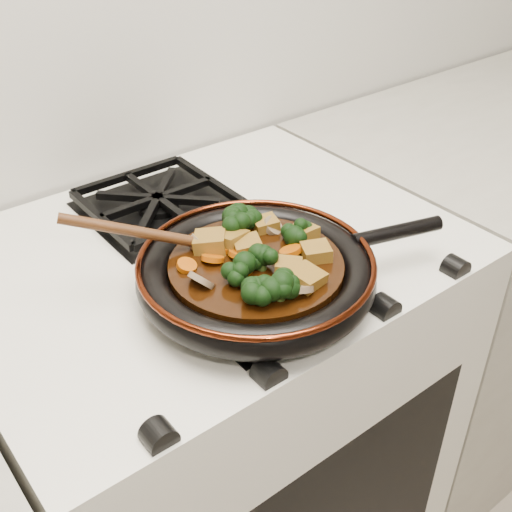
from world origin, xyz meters
TOP-DOWN VIEW (x-y plane):
  - stove at (0.00, 1.69)m, footprint 0.76×0.60m
  - burner_grate_front at (0.00, 1.55)m, footprint 0.23×0.23m
  - burner_grate_back at (0.00, 1.83)m, footprint 0.23×0.23m
  - skillet at (-0.02, 1.54)m, footprint 0.44×0.32m
  - braising_sauce at (-0.02, 1.54)m, footprint 0.23×0.23m
  - tofu_cube_0 at (0.05, 1.50)m, footprint 0.05×0.05m
  - tofu_cube_1 at (-0.01, 1.57)m, footprint 0.05×0.05m
  - tofu_cube_2 at (0.07, 1.55)m, footprint 0.04×0.04m
  - tofu_cube_3 at (-0.02, 1.60)m, footprint 0.05×0.05m
  - tofu_cube_4 at (0.05, 1.60)m, footprint 0.04×0.04m
  - tofu_cube_5 at (-0.04, 1.61)m, footprint 0.06×0.06m
  - tofu_cube_6 at (0.00, 1.46)m, footprint 0.05×0.05m
  - tofu_cube_7 at (0.00, 1.50)m, footprint 0.05×0.05m
  - broccoli_floret_0 at (-0.06, 1.52)m, footprint 0.09×0.09m
  - broccoli_floret_1 at (-0.04, 1.46)m, footprint 0.07×0.07m
  - broccoli_floret_2 at (0.03, 1.62)m, footprint 0.07×0.07m
  - broccoli_floret_3 at (0.07, 1.55)m, footprint 0.08×0.09m
  - broccoli_floret_4 at (0.00, 1.62)m, footprint 0.07×0.06m
  - broccoli_floret_5 at (-0.07, 1.47)m, footprint 0.07×0.08m
  - broccoli_floret_6 at (-0.02, 1.52)m, footprint 0.09×0.09m
  - carrot_coin_0 at (-0.10, 1.59)m, footprint 0.03×0.03m
  - carrot_coin_1 at (0.03, 1.53)m, footprint 0.03×0.03m
  - carrot_coin_2 at (-0.06, 1.58)m, footprint 0.03×0.03m
  - carrot_coin_3 at (-0.04, 1.59)m, footprint 0.03×0.03m
  - carrot_coin_4 at (-0.03, 1.56)m, footprint 0.03×0.03m
  - carrot_coin_5 at (-0.04, 1.53)m, footprint 0.03×0.03m
  - mushroom_slice_0 at (0.05, 1.59)m, footprint 0.04×0.04m
  - mushroom_slice_1 at (-0.05, 1.62)m, footprint 0.03×0.04m
  - mushroom_slice_2 at (-0.10, 1.54)m, footprint 0.04×0.04m
  - mushroom_slice_3 at (-0.02, 1.46)m, footprint 0.05×0.05m
  - mushroom_slice_4 at (-0.05, 1.62)m, footprint 0.04×0.04m
  - wooden_spoon at (-0.09, 1.63)m, footprint 0.13×0.08m

SIDE VIEW (x-z plane):
  - stove at x=0.00m, z-range 0.00..0.90m
  - burner_grate_front at x=0.00m, z-range 0.90..0.93m
  - burner_grate_back at x=0.00m, z-range 0.90..0.93m
  - skillet at x=-0.02m, z-range 0.92..0.97m
  - braising_sauce at x=-0.02m, z-range 0.94..0.96m
  - carrot_coin_0 at x=-0.10m, z-range 0.96..0.97m
  - carrot_coin_1 at x=0.03m, z-range 0.95..0.97m
  - carrot_coin_2 at x=-0.06m, z-range 0.95..0.98m
  - carrot_coin_3 at x=-0.04m, z-range 0.96..0.97m
  - carrot_coin_4 at x=-0.03m, z-range 0.95..0.97m
  - carrot_coin_5 at x=-0.04m, z-range 0.96..0.97m
  - mushroom_slice_0 at x=0.05m, z-range 0.95..0.98m
  - mushroom_slice_1 at x=-0.05m, z-range 0.95..0.98m
  - mushroom_slice_2 at x=-0.10m, z-range 0.95..0.98m
  - mushroom_slice_3 at x=-0.02m, z-range 0.95..0.98m
  - mushroom_slice_4 at x=-0.05m, z-range 0.96..0.98m
  - tofu_cube_4 at x=0.05m, z-range 0.96..0.98m
  - tofu_cube_7 at x=0.00m, z-range 0.95..0.98m
  - tofu_cube_2 at x=0.07m, z-range 0.95..0.98m
  - tofu_cube_1 at x=-0.01m, z-range 0.95..0.98m
  - tofu_cube_0 at x=0.05m, z-range 0.95..0.98m
  - tofu_cube_6 at x=0.00m, z-range 0.95..0.98m
  - tofu_cube_3 at x=-0.02m, z-range 0.95..0.98m
  - tofu_cube_5 at x=-0.04m, z-range 0.95..0.98m
  - broccoli_floret_2 at x=0.03m, z-range 0.93..1.00m
  - broccoli_floret_3 at x=0.07m, z-range 0.94..0.99m
  - broccoli_floret_5 at x=-0.07m, z-range 0.94..1.00m
  - broccoli_floret_0 at x=-0.06m, z-range 0.94..1.01m
  - broccoli_floret_6 at x=-0.02m, z-range 0.94..1.00m
  - broccoli_floret_4 at x=0.00m, z-range 0.94..1.00m
  - broccoli_floret_1 at x=-0.04m, z-range 0.93..1.01m
  - wooden_spoon at x=-0.09m, z-range 0.88..1.08m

